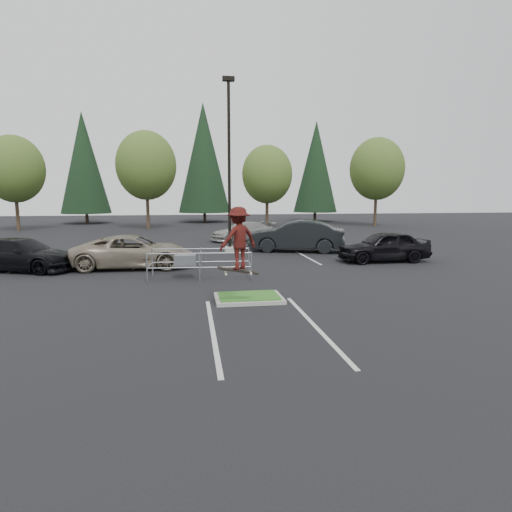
{
  "coord_description": "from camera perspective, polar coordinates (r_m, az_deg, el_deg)",
  "views": [
    {
      "loc": [
        -1.87,
        -13.6,
        3.46
      ],
      "look_at": [
        0.47,
        1.5,
        1.24
      ],
      "focal_mm": 30.0,
      "sensor_mm": 36.0,
      "label": 1
    }
  ],
  "objects": [
    {
      "name": "conif_a",
      "position": [
        55.08,
        -21.97,
        11.45
      ],
      "size": [
        5.72,
        5.72,
        13.0
      ],
      "color": "#38281C",
      "rests_on": "ground"
    },
    {
      "name": "decid_a",
      "position": [
        46.58,
        -29.55,
        9.81
      ],
      "size": [
        5.44,
        5.44,
        8.91
      ],
      "color": "#38281C",
      "rests_on": "ground"
    },
    {
      "name": "decid_b",
      "position": [
        44.41,
        -14.43,
        11.33
      ],
      "size": [
        5.89,
        5.89,
        9.64
      ],
      "color": "#38281C",
      "rests_on": "ground"
    },
    {
      "name": "conif_c",
      "position": [
        55.53,
        7.98,
        11.67
      ],
      "size": [
        5.5,
        5.5,
        12.5
      ],
      "color": "#38281C",
      "rests_on": "ground"
    },
    {
      "name": "car_far_silver",
      "position": [
        31.97,
        -1.67,
        3.32
      ],
      "size": [
        5.3,
        3.75,
        1.43
      ],
      "primitive_type": "imported",
      "rotation": [
        0.0,
        0.0,
        5.11
      ],
      "color": "#A1A29D",
      "rests_on": "ground"
    },
    {
      "name": "conif_b",
      "position": [
        54.31,
        -6.98,
        12.83
      ],
      "size": [
        6.38,
        6.38,
        14.5
      ],
      "color": "#38281C",
      "rests_on": "ground"
    },
    {
      "name": "stall_lines",
      "position": [
        19.94,
        -7.21,
        -1.79
      ],
      "size": [
        22.62,
        17.6,
        0.01
      ],
      "color": "beige",
      "rests_on": "ground"
    },
    {
      "name": "light_pole",
      "position": [
        25.74,
        -3.59,
        10.69
      ],
      "size": [
        0.7,
        0.6,
        10.12
      ],
      "color": "#98978D",
      "rests_on": "ground"
    },
    {
      "name": "skateboarder",
      "position": [
        12.75,
        -2.43,
        2.33
      ],
      "size": [
        1.39,
        1.14,
        2.05
      ],
      "rotation": [
        0.0,
        0.0,
        3.58
      ],
      "color": "black",
      "rests_on": "ground"
    },
    {
      "name": "car_r_charc",
      "position": [
        26.02,
        5.4,
        2.67
      ],
      "size": [
        6.07,
        3.73,
        1.89
      ],
      "primitive_type": "imported",
      "rotation": [
        0.0,
        0.0,
        4.39
      ],
      "color": "black",
      "rests_on": "ground"
    },
    {
      "name": "ground",
      "position": [
        14.16,
        -0.97,
        -5.89
      ],
      "size": [
        120.0,
        120.0,
        0.0
      ],
      "primitive_type": "plane",
      "color": "black",
      "rests_on": "ground"
    },
    {
      "name": "car_l_black",
      "position": [
        22.15,
        -28.99,
        0.17
      ],
      "size": [
        5.52,
        3.7,
        1.49
      ],
      "primitive_type": "imported",
      "rotation": [
        0.0,
        0.0,
        1.22
      ],
      "color": "black",
      "rests_on": "ground"
    },
    {
      "name": "decid_d",
      "position": [
        48.28,
        15.78,
        10.86
      ],
      "size": [
        5.76,
        5.76,
        9.43
      ],
      "color": "#38281C",
      "rests_on": "ground"
    },
    {
      "name": "grass_median",
      "position": [
        14.14,
        -0.98,
        -5.58
      ],
      "size": [
        2.2,
        1.6,
        0.16
      ],
      "color": "#98978D",
      "rests_on": "ground"
    },
    {
      "name": "decid_c",
      "position": [
        44.18,
        1.47,
        10.58
      ],
      "size": [
        5.12,
        5.12,
        8.38
      ],
      "color": "#38281C",
      "rests_on": "ground"
    },
    {
      "name": "car_l_tan",
      "position": [
        20.95,
        -15.96,
        0.56
      ],
      "size": [
        5.59,
        2.65,
        1.54
      ],
      "primitive_type": "imported",
      "rotation": [
        0.0,
        0.0,
        1.55
      ],
      "color": "gray",
      "rests_on": "ground"
    },
    {
      "name": "cart_corral",
      "position": [
        17.84,
        -8.96,
        -0.6
      ],
      "size": [
        4.27,
        1.77,
        1.19
      ],
      "rotation": [
        0.0,
        0.0,
        -0.07
      ],
      "color": "#979A9F",
      "rests_on": "ground"
    },
    {
      "name": "car_r_black",
      "position": [
        23.0,
        16.67,
        1.26
      ],
      "size": [
        4.7,
        1.96,
        1.59
      ],
      "primitive_type": "imported",
      "rotation": [
        0.0,
        0.0,
        4.73
      ],
      "color": "black",
      "rests_on": "ground"
    }
  ]
}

